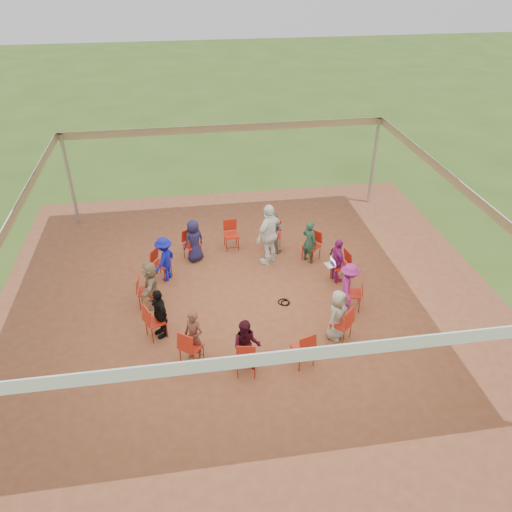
{
  "coord_description": "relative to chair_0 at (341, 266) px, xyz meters",
  "views": [
    {
      "loc": [
        -1.43,
        -10.26,
        7.92
      ],
      "look_at": [
        0.21,
        0.3,
        1.12
      ],
      "focal_mm": 35.0,
      "sensor_mm": 36.0,
      "label": 1
    }
  ],
  "objects": [
    {
      "name": "ground",
      "position": [
        -2.56,
        -0.49,
        -0.45
      ],
      "size": [
        80.0,
        80.0,
        0.0
      ],
      "primitive_type": "plane",
      "color": "#36551A",
      "rests_on": "ground"
    },
    {
      "name": "dirt_patch",
      "position": [
        -2.56,
        -0.49,
        -0.44
      ],
      "size": [
        13.0,
        13.0,
        0.0
      ],
      "primitive_type": "plane",
      "color": "brown",
      "rests_on": "ground"
    },
    {
      "name": "tent",
      "position": [
        -2.56,
        -0.49,
        1.92
      ],
      "size": [
        10.33,
        10.33,
        3.0
      ],
      "color": "#B2B2B7",
      "rests_on": "ground"
    },
    {
      "name": "chair_0",
      "position": [
        0.0,
        0.0,
        0.0
      ],
      "size": [
        0.51,
        0.5,
        0.9
      ],
      "primitive_type": null,
      "rotation": [
        0.0,
        0.0,
        1.76
      ],
      "color": "#B62312",
      "rests_on": "ground"
    },
    {
      "name": "chair_1",
      "position": [
        -0.52,
        1.13,
        0.0
      ],
      "size": [
        0.61,
        0.6,
        0.9
      ],
      "primitive_type": null,
      "rotation": [
        0.0,
        0.0,
        2.24
      ],
      "color": "#B62312",
      "rests_on": "ground"
    },
    {
      "name": "chair_2",
      "position": [
        -1.51,
        1.89,
        0.0
      ],
      "size": [
        0.56,
        0.57,
        0.9
      ],
      "primitive_type": null,
      "rotation": [
        0.0,
        0.0,
        2.73
      ],
      "color": "#B62312",
      "rests_on": "ground"
    },
    {
      "name": "chair_3",
      "position": [
        -2.74,
        2.1,
        0.0
      ],
      "size": [
        0.45,
        0.47,
        0.9
      ],
      "primitive_type": null,
      "rotation": [
        0.0,
        0.0,
        -3.07
      ],
      "color": "#B62312",
      "rests_on": "ground"
    },
    {
      "name": "chair_4",
      "position": [
        -3.92,
        1.72,
        0.0
      ],
      "size": [
        0.59,
        0.6,
        0.9
      ],
      "primitive_type": null,
      "rotation": [
        0.0,
        0.0,
        -2.59
      ],
      "color": "#B62312",
      "rests_on": "ground"
    },
    {
      "name": "chair_5",
      "position": [
        -4.79,
        0.83,
        0.0
      ],
      "size": [
        0.59,
        0.59,
        0.9
      ],
      "primitive_type": null,
      "rotation": [
        0.0,
        0.0,
        -2.1
      ],
      "color": "#B62312",
      "rests_on": "ground"
    },
    {
      "name": "chair_6",
      "position": [
        -5.15,
        -0.36,
        0.0
      ],
      "size": [
        0.46,
        0.44,
        0.9
      ],
      "primitive_type": null,
      "rotation": [
        0.0,
        0.0,
        -1.62
      ],
      "color": "#B62312",
      "rests_on": "ground"
    },
    {
      "name": "chair_7",
      "position": [
        -4.92,
        -1.58,
        0.0
      ],
      "size": [
        0.58,
        0.57,
        0.9
      ],
      "primitive_type": null,
      "rotation": [
        0.0,
        0.0,
        -1.14
      ],
      "color": "#B62312",
      "rests_on": "ground"
    },
    {
      "name": "chair_8",
      "position": [
        -4.14,
        -2.56,
        0.0
      ],
      "size": [
        0.6,
        0.6,
        0.9
      ],
      "primitive_type": null,
      "rotation": [
        0.0,
        0.0,
        -0.66
      ],
      "color": "#B62312",
      "rests_on": "ground"
    },
    {
      "name": "chair_9",
      "position": [
        -3.0,
        -3.06,
        0.0
      ],
      "size": [
        0.49,
        0.51,
        0.9
      ],
      "primitive_type": null,
      "rotation": [
        0.0,
        0.0,
        -0.17
      ],
      "color": "#B62312",
      "rests_on": "ground"
    },
    {
      "name": "chair_10",
      "position": [
        -1.76,
        -2.97,
        0.0
      ],
      "size": [
        0.53,
        0.55,
        0.9
      ],
      "primitive_type": null,
      "rotation": [
        0.0,
        0.0,
        0.31
      ],
      "color": "#B62312",
      "rests_on": "ground"
    },
    {
      "name": "chair_11",
      "position": [
        -0.7,
        -2.32,
        0.0
      ],
      "size": [
        0.61,
        0.61,
        0.9
      ],
      "primitive_type": null,
      "rotation": [
        0.0,
        0.0,
        0.79
      ],
      "color": "#B62312",
      "rests_on": "ground"
    },
    {
      "name": "chair_12",
      "position": [
        -0.06,
        -1.24,
        0.0
      ],
      "size": [
        0.54,
        0.53,
        0.9
      ],
      "primitive_type": null,
      "rotation": [
        0.0,
        0.0,
        1.28
      ],
      "color": "#B62312",
      "rests_on": "ground"
    },
    {
      "name": "person_seated_0",
      "position": [
        -0.12,
        -0.02,
        0.2
      ],
      "size": [
        0.52,
        0.81,
        1.28
      ],
      "primitive_type": "imported",
      "rotation": [
        0.0,
        0.0,
        1.76
      ],
      "color": "#95207D",
      "rests_on": "ground"
    },
    {
      "name": "person_seated_1",
      "position": [
        -0.62,
        1.06,
        0.2
      ],
      "size": [
        0.53,
        0.56,
        1.28
      ],
      "primitive_type": "imported",
      "rotation": [
        0.0,
        0.0,
        2.24
      ],
      "color": "#224634",
      "rests_on": "ground"
    },
    {
      "name": "person_seated_2",
      "position": [
        -1.56,
        1.78,
        0.2
      ],
      "size": [
        0.72,
        0.58,
        1.28
      ],
      "primitive_type": "imported",
      "rotation": [
        0.0,
        0.0,
        2.73
      ],
      "color": "slate",
      "rests_on": "ground"
    },
    {
      "name": "person_seated_3",
      "position": [
        -3.86,
        1.62,
        0.2
      ],
      "size": [
        0.72,
        0.63,
        1.28
      ],
      "primitive_type": "imported",
      "rotation": [
        0.0,
        0.0,
        -2.59
      ],
      "color": "#1C1A42",
      "rests_on": "ground"
    },
    {
      "name": "person_seated_4",
      "position": [
        -4.69,
        0.77,
        0.2
      ],
      "size": [
        0.78,
        0.92,
        1.28
      ],
      "primitive_type": "imported",
      "rotation": [
        0.0,
        0.0,
        -2.1
      ],
      "color": "#0F14A0",
      "rests_on": "ground"
    },
    {
      "name": "person_seated_5",
      "position": [
        -5.03,
        -0.37,
        0.2
      ],
      "size": [
        0.51,
        1.21,
        1.28
      ],
      "primitive_type": "imported",
      "rotation": [
        0.0,
        0.0,
        -1.62
      ],
      "color": "#8D775A",
      "rests_on": "ground"
    },
    {
      "name": "person_seated_6",
      "position": [
        -4.81,
        -1.53,
        0.2
      ],
      "size": [
        0.67,
        0.85,
        1.28
      ],
      "primitive_type": "imported",
      "rotation": [
        0.0,
        0.0,
        -1.14
      ],
      "color": "black",
      "rests_on": "ground"
    },
    {
      "name": "person_seated_7",
      "position": [
        -4.07,
        -2.46,
        0.2
      ],
      "size": [
        0.56,
        0.53,
        1.28
      ],
      "primitive_type": "imported",
      "rotation": [
        0.0,
        0.0,
        -0.66
      ],
      "color": "brown",
      "rests_on": "ground"
    },
    {
      "name": "person_seated_8",
      "position": [
        -2.98,
        -2.94,
        0.2
      ],
      "size": [
        0.68,
        0.46,
        1.28
      ],
      "primitive_type": "imported",
      "rotation": [
        0.0,
        0.0,
        -0.17
      ],
      "color": "#390C1A",
      "rests_on": "ground"
    },
    {
      "name": "person_seated_9",
      "position": [
        -0.78,
        -2.23,
        0.2
      ],
      "size": [
        0.69,
        0.69,
        1.28
      ],
      "primitive_type": "imported",
      "rotation": [
        0.0,
        0.0,
        0.79
      ],
      "color": "#9E9C8B",
      "rests_on": "ground"
    },
    {
      "name": "person_seated_10",
      "position": [
        -0.18,
        -1.21,
        0.2
      ],
      "size": [
        0.63,
        0.91,
        1.28
      ],
      "primitive_type": "imported",
      "rotation": [
        0.0,
        0.0,
        1.28
      ],
      "color": "#95207D",
      "rests_on": "ground"
    },
    {
      "name": "standing_person",
      "position": [
        -1.75,
        1.18,
        0.47
      ],
      "size": [
        1.17,
        1.13,
        1.83
      ],
      "primitive_type": "imported",
      "rotation": [
        0.0,
        0.0,
        3.87
      ],
      "color": "white",
      "rests_on": "ground"
    },
    {
      "name": "cable_coil",
      "position": [
        -1.7,
        -0.8,
        -0.43
      ],
      "size": [
        0.39,
        0.39,
        0.03
      ],
      "rotation": [
        0.0,
        0.0,
        0.43
      ],
      "color": "black",
      "rests_on": "ground"
    },
    {
      "name": "laptop",
      "position": [
        -0.28,
        -0.05,
        0.16
      ],
      "size": [
        0.29,
        0.34,
        0.2
      ],
      "rotation": [
        0.0,
        0.0,
        1.76
      ],
      "color": "#B7B7BC",
      "rests_on": "ground"
    }
  ]
}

